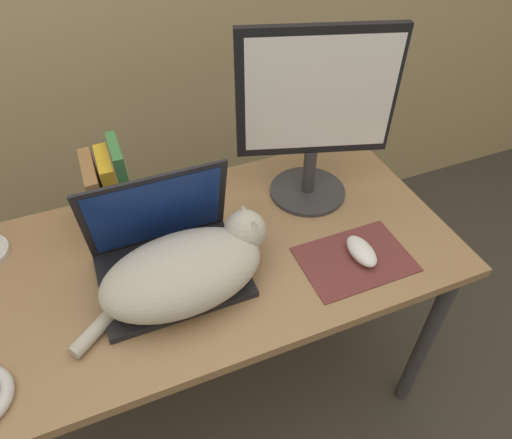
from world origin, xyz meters
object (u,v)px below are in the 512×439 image
object	(u,v)px
cat	(188,269)
external_monitor	(315,114)
computer_mouse	(361,251)
book_row	(110,190)
laptop	(168,256)

from	to	relation	value
cat	external_monitor	distance (m)	0.51
cat	external_monitor	world-z (taller)	external_monitor
external_monitor	computer_mouse	bearing A→B (deg)	-88.03
cat	external_monitor	bearing A→B (deg)	27.28
cat	computer_mouse	bearing A→B (deg)	-8.39
book_row	computer_mouse	bearing A→B (deg)	-34.26
external_monitor	book_row	size ratio (longest dim) A/B	2.06
laptop	computer_mouse	world-z (taller)	laptop
computer_mouse	book_row	size ratio (longest dim) A/B	0.46
computer_mouse	book_row	xyz separation A→B (m)	(-0.54, 0.37, 0.08)
cat	computer_mouse	distance (m)	0.43
laptop	computer_mouse	xyz separation A→B (m)	(0.46, -0.14, -0.03)
cat	computer_mouse	size ratio (longest dim) A/B	4.50
laptop	cat	xyz separation A→B (m)	(0.03, -0.08, 0.02)
external_monitor	book_row	distance (m)	0.57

